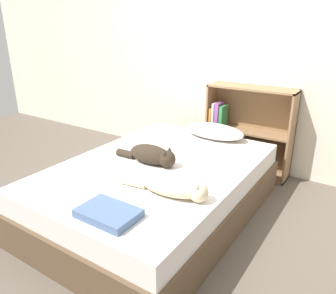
{
  "coord_description": "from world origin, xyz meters",
  "views": [
    {
      "loc": [
        1.39,
        -1.96,
        1.5
      ],
      "look_at": [
        0.0,
        0.15,
        0.55
      ],
      "focal_mm": 35.0,
      "sensor_mm": 36.0,
      "label": 1
    }
  ],
  "objects_px": {
    "bed": "(158,189)",
    "bookshelf": "(247,128)",
    "cat_dark": "(152,155)",
    "cat_light": "(174,187)",
    "pillow": "(214,131)"
  },
  "relations": [
    {
      "from": "cat_light",
      "to": "bookshelf",
      "type": "relative_size",
      "value": 0.7
    },
    {
      "from": "bed",
      "to": "cat_light",
      "type": "relative_size",
      "value": 3.13
    },
    {
      "from": "cat_dark",
      "to": "bookshelf",
      "type": "xyz_separation_m",
      "value": [
        0.31,
        1.26,
        -0.05
      ]
    },
    {
      "from": "pillow",
      "to": "cat_dark",
      "type": "xyz_separation_m",
      "value": [
        -0.14,
        -0.84,
        0.0
      ]
    },
    {
      "from": "bed",
      "to": "pillow",
      "type": "xyz_separation_m",
      "value": [
        0.09,
        0.83,
        0.3
      ]
    },
    {
      "from": "bookshelf",
      "to": "bed",
      "type": "bearing_deg",
      "value": -102.29
    },
    {
      "from": "bookshelf",
      "to": "cat_dark",
      "type": "bearing_deg",
      "value": -104.0
    },
    {
      "from": "cat_light",
      "to": "cat_dark",
      "type": "distance_m",
      "value": 0.54
    },
    {
      "from": "pillow",
      "to": "bookshelf",
      "type": "bearing_deg",
      "value": 66.82
    },
    {
      "from": "bed",
      "to": "bookshelf",
      "type": "relative_size",
      "value": 2.2
    },
    {
      "from": "cat_light",
      "to": "bookshelf",
      "type": "height_order",
      "value": "bookshelf"
    },
    {
      "from": "cat_light",
      "to": "cat_dark",
      "type": "bearing_deg",
      "value": 133.46
    },
    {
      "from": "bed",
      "to": "cat_dark",
      "type": "height_order",
      "value": "cat_dark"
    },
    {
      "from": "cat_light",
      "to": "cat_dark",
      "type": "height_order",
      "value": "cat_dark"
    },
    {
      "from": "bed",
      "to": "cat_dark",
      "type": "xyz_separation_m",
      "value": [
        -0.04,
        -0.01,
        0.3
      ]
    }
  ]
}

